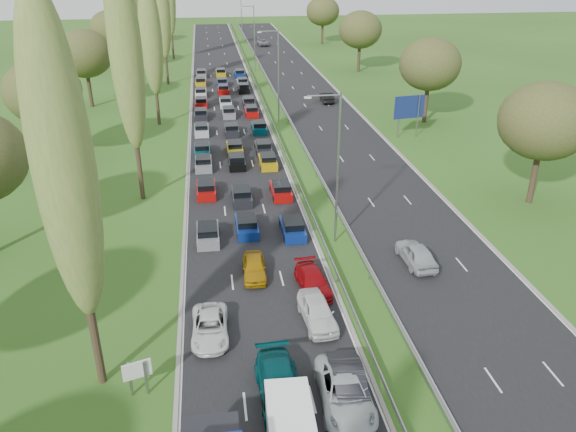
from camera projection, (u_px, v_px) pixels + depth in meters
ground at (277, 118)px, 78.08m from camera, size 260.00×260.00×0.00m
near_carriageway at (228, 115)px, 79.44m from camera, size 10.50×215.00×0.04m
far_carriageway at (321, 111)px, 81.19m from camera, size 10.50×215.00×0.04m
central_reservation at (275, 109)px, 80.08m from camera, size 2.36×215.00×0.32m
lamp_columns at (278, 77)px, 73.71m from camera, size 0.18×140.18×12.00m
poplar_row at (142, 40)px, 60.11m from camera, size 2.80×127.80×22.44m
woodland_left at (34, 99)px, 55.82m from camera, size 8.00×166.00×11.10m
woodland_right at (456, 77)px, 65.39m from camera, size 8.00×153.00×11.10m
traffic_queue_fill at (229, 122)px, 74.65m from camera, size 9.11×69.15×0.80m
near_car_2 at (210, 327)px, 33.68m from camera, size 2.25×4.73×1.30m
near_car_7 at (280, 386)px, 28.90m from camera, size 2.42×5.58×1.60m
near_car_8 at (254, 267)px, 39.94m from camera, size 1.79×4.12×1.38m
near_car_9 at (348, 384)px, 29.02m from camera, size 1.89×4.89×1.59m
near_car_10 at (345, 391)px, 28.59m from camera, size 2.85×5.71×1.55m
near_car_11 at (313, 281)px, 38.28m from camera, size 2.21×4.76×1.35m
near_car_12 at (317, 312)px, 34.88m from camera, size 2.19×4.73×1.57m
far_car_0 at (416, 254)px, 41.49m from camera, size 2.09×4.80×1.61m
far_car_1 at (327, 97)px, 85.64m from camera, size 1.77×4.64×1.51m
far_car_2 at (263, 42)px, 136.40m from camera, size 2.60×5.50×1.52m
white_van_rear at (291, 432)px, 25.79m from camera, size 2.12×5.39×2.17m
info_sign at (137, 374)px, 28.96m from camera, size 1.46×0.54×2.10m
direction_sign at (409, 109)px, 68.44m from camera, size 3.97×0.69×5.20m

